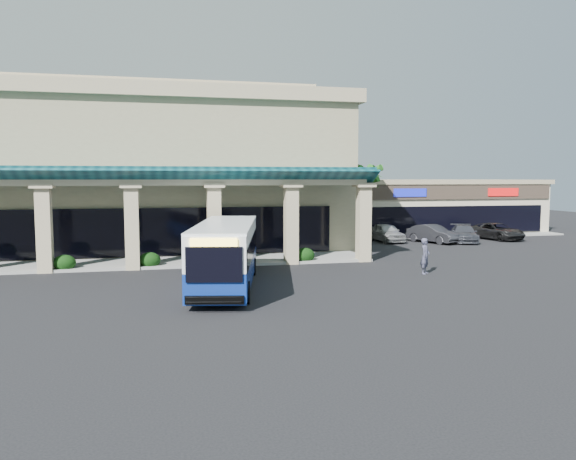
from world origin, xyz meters
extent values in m
plane|color=black|center=(0.00, 0.00, 0.00)|extent=(110.00, 110.00, 0.00)
imported|color=#45465E|center=(7.57, 0.21, 0.95)|extent=(0.80, 0.81, 1.89)
imported|color=#A5A5A6|center=(11.58, 14.74, 0.73)|extent=(1.80, 4.33, 1.46)
imported|color=#252529|center=(14.79, 13.24, 0.71)|extent=(3.13, 4.55, 1.42)
imported|color=#3F424B|center=(17.42, 13.10, 0.67)|extent=(3.54, 4.98, 1.34)
imported|color=black|center=(21.02, 14.18, 0.68)|extent=(3.33, 5.29, 1.36)
camera|label=1|loc=(-6.13, -26.62, 5.02)|focal=35.00mm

